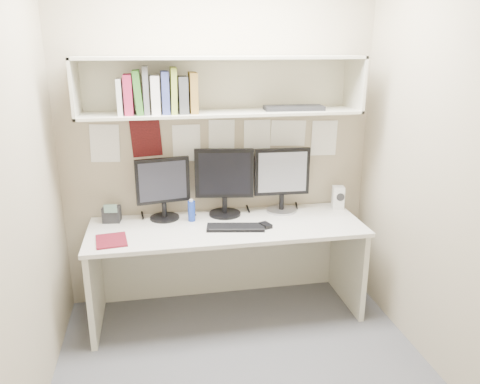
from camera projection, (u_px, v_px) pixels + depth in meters
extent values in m
cube|color=#4B4B50|center=(243.00, 365.00, 3.05)|extent=(2.40, 2.00, 0.01)
cube|color=tan|center=(219.00, 139.00, 3.60)|extent=(2.40, 0.02, 2.60)
cube|color=tan|center=(295.00, 242.00, 1.72)|extent=(2.40, 0.02, 2.60)
cube|color=tan|center=(19.00, 183.00, 2.45)|extent=(0.02, 2.00, 2.60)
cube|color=tan|center=(435.00, 163.00, 2.87)|extent=(0.02, 2.00, 2.60)
cube|color=beige|center=(227.00, 227.00, 3.43)|extent=(2.00, 0.70, 0.03)
cube|color=beige|center=(221.00, 254.00, 3.85)|extent=(1.96, 0.02, 0.70)
cube|color=beige|center=(222.00, 113.00, 3.34)|extent=(2.00, 0.38, 0.02)
cube|color=beige|center=(222.00, 57.00, 3.23)|extent=(2.00, 0.38, 0.02)
cube|color=beige|center=(218.00, 84.00, 3.46)|extent=(2.00, 0.02, 0.40)
cube|color=beige|center=(75.00, 88.00, 3.11)|extent=(0.02, 0.38, 0.40)
cube|color=beige|center=(354.00, 83.00, 3.46)|extent=(0.02, 0.38, 0.40)
cylinder|color=black|center=(165.00, 218.00, 3.56)|extent=(0.22, 0.22, 0.02)
cylinder|color=black|center=(164.00, 210.00, 3.54)|extent=(0.04, 0.04, 0.11)
cube|color=black|center=(163.00, 181.00, 3.48)|extent=(0.40, 0.11, 0.34)
cube|color=black|center=(163.00, 181.00, 3.46)|extent=(0.35, 0.07, 0.29)
cylinder|color=black|center=(225.00, 214.00, 3.64)|extent=(0.25, 0.25, 0.02)
cylinder|color=black|center=(225.00, 205.00, 3.61)|extent=(0.04, 0.04, 0.12)
cube|color=black|center=(224.00, 173.00, 3.55)|extent=(0.45, 0.11, 0.38)
cube|color=black|center=(225.00, 174.00, 3.53)|extent=(0.39, 0.07, 0.32)
cylinder|color=#A5A5AA|center=(281.00, 210.00, 3.72)|extent=(0.24, 0.24, 0.02)
cylinder|color=black|center=(281.00, 202.00, 3.69)|extent=(0.04, 0.04, 0.12)
cube|color=black|center=(282.00, 172.00, 3.63)|extent=(0.44, 0.05, 0.37)
cube|color=#ACADB1|center=(283.00, 172.00, 3.61)|extent=(0.38, 0.02, 0.32)
cube|color=black|center=(236.00, 227.00, 3.36)|extent=(0.43, 0.22, 0.02)
cube|color=black|center=(266.00, 225.00, 3.39)|extent=(0.09, 0.11, 0.03)
cube|color=silver|center=(338.00, 197.00, 3.76)|extent=(0.11, 0.11, 0.18)
cylinder|color=black|center=(340.00, 197.00, 3.71)|extent=(0.06, 0.02, 0.06)
cylinder|color=navy|center=(192.00, 211.00, 3.49)|extent=(0.05, 0.05, 0.15)
cylinder|color=white|center=(191.00, 201.00, 3.47)|extent=(0.03, 0.03, 0.02)
cube|color=#5A0F1B|center=(111.00, 241.00, 3.14)|extent=(0.23, 0.27, 0.01)
cube|color=black|center=(112.00, 214.00, 3.49)|extent=(0.14, 0.12, 0.12)
cube|color=#4C6659|center=(110.00, 209.00, 3.41)|extent=(0.09, 0.02, 0.06)
cube|color=silver|center=(120.00, 97.00, 3.15)|extent=(0.03, 0.20, 0.24)
cube|color=#9B1C3F|center=(128.00, 94.00, 3.16)|extent=(0.06, 0.20, 0.27)
cube|color=#2D6321|center=(138.00, 92.00, 3.16)|extent=(0.05, 0.20, 0.29)
cube|color=#535458|center=(146.00, 90.00, 3.17)|extent=(0.04, 0.20, 0.32)
cube|color=silver|center=(155.00, 95.00, 3.19)|extent=(0.06, 0.20, 0.26)
cube|color=navy|center=(165.00, 92.00, 3.20)|extent=(0.05, 0.20, 0.28)
cube|color=olive|center=(174.00, 90.00, 3.20)|extent=(0.04, 0.20, 0.31)
cube|color=#3A3B3C|center=(183.00, 95.00, 3.22)|extent=(0.06, 0.20, 0.25)
cube|color=brown|center=(193.00, 93.00, 3.23)|extent=(0.05, 0.20, 0.28)
cube|color=black|center=(294.00, 108.00, 3.40)|extent=(0.44, 0.19, 0.03)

